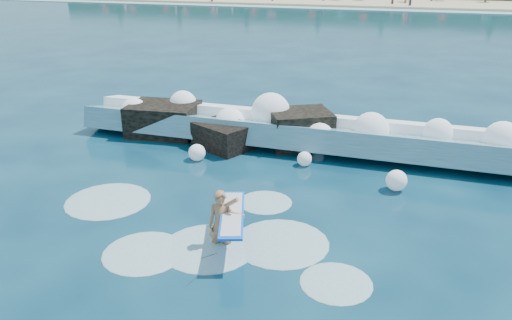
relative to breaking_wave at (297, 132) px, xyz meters
The scene contains 8 objects.
ground 7.06m from the breaking_wave, 103.07° to the right, with size 200.00×200.00×0.00m, color #07283E.
beach 71.16m from the breaking_wave, 91.28° to the left, with size 140.00×20.00×0.40m, color tan.
wet_band 60.17m from the breaking_wave, 91.52° to the left, with size 140.00×5.00×0.08m, color silver.
breaking_wave is the anchor object (origin of this frame).
rock_cluster 2.99m from the breaking_wave, behind, with size 8.63×3.73×1.61m.
surfer_with_board 7.81m from the breaking_wave, 89.83° to the right, with size 1.32×2.97×1.81m.
wave_spray 0.43m from the breaking_wave, 69.41° to the right, with size 15.34×4.52×1.95m.
surf_foam 7.48m from the breaking_wave, 96.60° to the right, with size 9.37×5.45×0.13m.
Camera 1 is at (5.79, -11.15, 6.76)m, focal length 35.00 mm.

